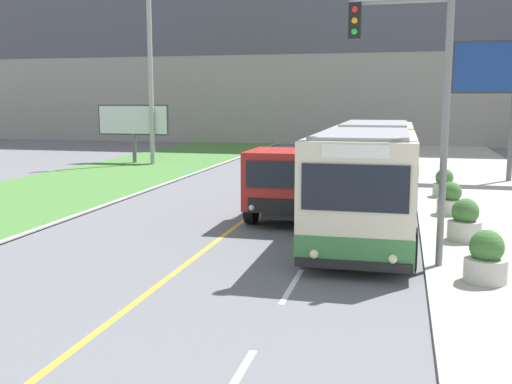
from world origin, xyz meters
name	(u,v)px	position (x,y,z in m)	size (l,w,h in m)	color
apartment_block_background	(350,18)	(0.00, 55.82, 11.02)	(80.00, 8.04, 22.04)	gray
city_bus	(369,176)	(3.96, 18.95, 1.56)	(2.71, 12.17, 3.07)	beige
dump_truck	(292,182)	(1.43, 19.57, 1.19)	(2.43, 6.68, 2.32)	black
car_distant	(386,160)	(4.09, 32.71, 0.69)	(1.80, 4.30, 1.45)	silver
utility_pole_far	(150,65)	(-9.75, 34.06, 5.91)	(1.80, 0.28, 11.70)	#9E9E99
traffic_light_mast	(418,91)	(5.21, 14.47, 4.06)	(2.28, 0.32, 6.42)	slate
billboard_small	(134,121)	(-11.08, 34.35, 2.55)	(4.57, 0.24, 3.56)	#59595B
planter_round_near	(486,259)	(6.69, 13.38, 0.57)	(0.89, 0.89, 1.11)	#B7B2A8
planter_round_second	(465,222)	(6.63, 17.21, 0.59)	(0.91, 0.91, 1.16)	#B7B2A8
planter_round_third	(451,200)	(6.54, 21.03, 0.56)	(0.88, 0.88, 1.10)	#B7B2A8
planter_round_far	(444,184)	(6.58, 24.86, 0.57)	(0.86, 0.86, 1.10)	#B7B2A8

